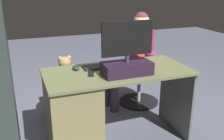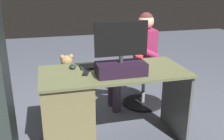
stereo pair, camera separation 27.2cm
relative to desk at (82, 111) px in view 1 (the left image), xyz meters
name	(u,v)px [view 1 (the left image)]	position (x,y,z in m)	size (l,w,h in m)	color
ground_plane	(107,125)	(-0.34, -0.30, -0.39)	(10.00, 10.00, 0.00)	#535866
desk	(82,111)	(0.00, 0.00, 0.00)	(1.31, 0.62, 0.73)	#5B5F3C
monitor	(127,60)	(-0.37, 0.12, 0.47)	(0.45, 0.21, 0.46)	black
keyboard	(106,66)	(-0.27, -0.14, 0.35)	(0.42, 0.14, 0.02)	black
computer_mouse	(76,68)	(0.00, -0.15, 0.36)	(0.06, 0.10, 0.04)	#1E2B2D
cup	(141,59)	(-0.62, -0.11, 0.39)	(0.07, 0.07, 0.09)	red
tv_remote	(91,73)	(-0.09, 0.00, 0.35)	(0.04, 0.15, 0.02)	black
notebook_binder	(122,69)	(-0.38, 0.00, 0.35)	(0.22, 0.30, 0.02)	beige
office_chair_teddy	(67,98)	(0.02, -0.64, -0.14)	(0.51, 0.51, 0.42)	black
teddy_bear	(65,71)	(0.02, -0.65, 0.17)	(0.22, 0.22, 0.31)	olive
visitor_chair	(139,84)	(-0.91, -0.70, -0.13)	(0.50, 0.50, 0.42)	black
person	(134,54)	(-0.83, -0.70, 0.27)	(0.55, 0.50, 1.15)	#8A234B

